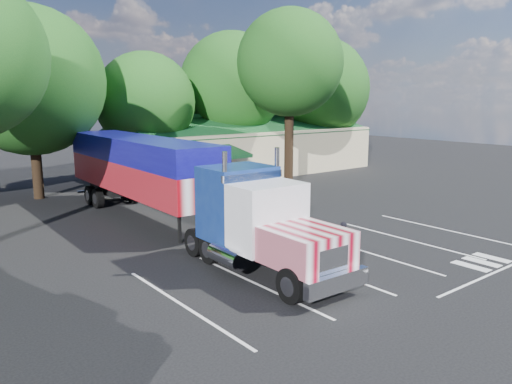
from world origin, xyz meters
TOP-DOWN VIEW (x-y plane):
  - ground at (0.00, 0.00)m, footprint 120.00×120.00m
  - event_hall at (13.74, 17.81)m, footprint 24.20×14.12m
  - tree_row_c at (-5.00, 16.20)m, footprint 10.00×10.00m
  - tree_row_d at (4.00, 17.50)m, footprint 8.00×8.00m
  - tree_row_e at (13.00, 18.00)m, footprint 9.60×9.60m
  - tree_row_f at (23.00, 16.80)m, footprint 10.40×10.40m
  - tree_near_right at (11.50, 8.50)m, footprint 8.00×8.00m
  - semi_truck at (-1.89, 3.62)m, footprint 3.88×23.52m
  - woman at (1.60, -6.00)m, footprint 0.64×0.74m
  - bicycle at (1.80, 3.24)m, footprint 1.45×1.83m
  - silver_sedan at (10.30, 11.40)m, footprint 4.43×2.70m

SIDE VIEW (x-z plane):
  - ground at x=0.00m, z-range 0.00..0.00m
  - bicycle at x=1.80m, z-range 0.00..0.93m
  - silver_sedan at x=10.30m, z-range 0.00..1.38m
  - woman at x=1.60m, z-range 0.00..1.70m
  - event_hall at x=13.74m, z-range -0.56..4.99m
  - semi_truck at x=-1.89m, z-range 0.32..5.24m
  - tree_row_d at x=4.00m, z-range 1.28..11.88m
  - tree_row_f at x=23.00m, z-range 1.29..14.29m
  - tree_row_c at x=-5.00m, z-range 1.51..14.56m
  - tree_row_e at x=13.00m, z-range 1.64..14.54m
  - tree_near_right at x=11.50m, z-range 2.71..16.21m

